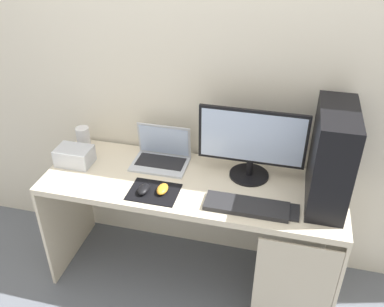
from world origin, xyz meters
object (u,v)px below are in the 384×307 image
at_px(keyboard, 247,206).
at_px(cell_phone, 292,212).
at_px(pc_tower, 331,157).
at_px(mouse_right, 144,189).
at_px(speaker, 84,139).
at_px(projector, 75,156).
at_px(mouse_left, 162,189).
at_px(laptop, 161,156).
at_px(monitor, 252,143).

relative_size(keyboard, cell_phone, 3.23).
height_order(pc_tower, mouse_right, pc_tower).
xyz_separation_m(keyboard, mouse_right, (-0.54, -0.01, 0.01)).
xyz_separation_m(pc_tower, cell_phone, (-0.15, -0.16, -0.25)).
distance_m(mouse_right, cell_phone, 0.76).
bearing_deg(speaker, keyboard, -17.29).
xyz_separation_m(projector, mouse_left, (0.57, -0.14, -0.03)).
height_order(mouse_left, cell_phone, mouse_left).
height_order(speaker, mouse_left, speaker).
bearing_deg(mouse_right, laptop, 89.56).
relative_size(laptop, keyboard, 0.75).
distance_m(pc_tower, cell_phone, 0.33).
bearing_deg(speaker, mouse_right, -33.37).
relative_size(monitor, mouse_left, 5.93).
bearing_deg(keyboard, cell_phone, 4.05).
height_order(projector, cell_phone, projector).
bearing_deg(mouse_left, speaker, 152.94).
relative_size(speaker, cell_phone, 1.12).
distance_m(keyboard, mouse_right, 0.54).
distance_m(laptop, speaker, 0.50).
xyz_separation_m(laptop, keyboard, (0.54, -0.30, -0.03)).
bearing_deg(cell_phone, speaker, 166.31).
bearing_deg(projector, mouse_left, -13.99).
distance_m(laptop, mouse_left, 0.29).
bearing_deg(mouse_right, monitor, 28.51).
distance_m(pc_tower, laptop, 0.94).
bearing_deg(pc_tower, monitor, 165.56).
relative_size(pc_tower, speaker, 3.44).
xyz_separation_m(laptop, mouse_right, (-0.00, -0.30, -0.02)).
relative_size(monitor, projector, 2.85).
bearing_deg(monitor, pc_tower, -14.44).
distance_m(laptop, keyboard, 0.61).
bearing_deg(projector, mouse_right, -19.34).
xyz_separation_m(laptop, cell_phone, (0.76, -0.28, -0.04)).
bearing_deg(keyboard, laptop, 151.04).
height_order(laptop, mouse_right, laptop).
bearing_deg(cell_phone, laptop, 159.69).
bearing_deg(mouse_left, mouse_right, -165.26).
relative_size(laptop, mouse_right, 3.29).
distance_m(monitor, cell_phone, 0.41).
relative_size(laptop, mouse_left, 3.29).
height_order(projector, keyboard, projector).
xyz_separation_m(speaker, mouse_right, (0.50, -0.33, -0.05)).
distance_m(speaker, mouse_right, 0.60).
height_order(speaker, keyboard, speaker).
bearing_deg(keyboard, mouse_right, -179.47).
xyz_separation_m(monitor, mouse_right, (-0.51, -0.28, -0.19)).
distance_m(monitor, keyboard, 0.34).
bearing_deg(keyboard, pc_tower, 24.97).
bearing_deg(cell_phone, pc_tower, 46.77).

